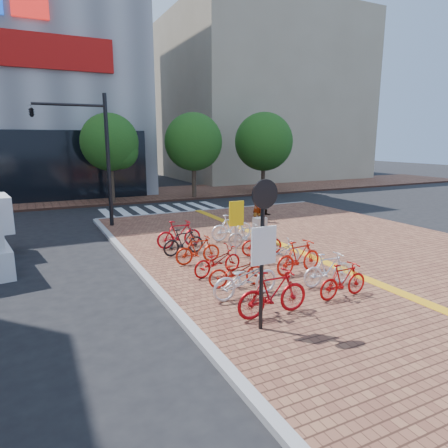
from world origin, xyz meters
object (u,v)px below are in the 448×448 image
bike_8 (328,269)px  pedestrian_b (267,200)px  bike_9 (299,257)px  bike_2 (237,272)px  bike_5 (184,242)px  traffic_light_pole (74,136)px  utility_box (260,231)px  yellow_sign (236,219)px  notice_sign (263,237)px  bike_4 (198,250)px  bike_12 (247,235)px  bike_10 (278,252)px  bike_7 (343,280)px  bike_0 (273,293)px  pedestrian_a (258,205)px  bike_1 (246,278)px  bike_6 (179,234)px  bike_11 (262,243)px  bike_3 (217,261)px  bike_13 (232,227)px

bike_8 → pedestrian_b: 11.19m
bike_9 → bike_2: bearing=87.1°
bike_5 → bike_9: bike_9 is taller
traffic_light_pole → utility_box: bearing=-45.7°
yellow_sign → notice_sign: notice_sign is taller
bike_4 → bike_12: bearing=-65.5°
bike_10 → bike_7: bearing=-171.5°
bike_0 → bike_10: bearing=-34.3°
bike_12 → pedestrian_a: bearing=-24.2°
bike_8 → bike_1: bearing=86.4°
bike_8 → bike_7: bearing=168.9°
bike_4 → pedestrian_b: size_ratio=0.90×
bike_2 → bike_12: bearing=-24.0°
pedestrian_a → bike_12: bearing=-145.2°
bike_0 → bike_10: 4.26m
utility_box → notice_sign: (-3.90, -6.54, 1.59)m
bike_6 → notice_sign: bearing=175.7°
notice_sign → pedestrian_a: bearing=59.6°
bike_5 → bike_6: size_ratio=0.91×
bike_9 → bike_12: size_ratio=1.13×
bike_0 → yellow_sign: 5.06m
bike_11 → pedestrian_a: bearing=-20.7°
bike_10 → yellow_sign: yellow_sign is taller
bike_7 → bike_9: size_ratio=0.90×
bike_1 → bike_8: 2.59m
bike_9 → pedestrian_a: (3.06, 7.66, 0.35)m
bike_7 → bike_11: bearing=-4.2°
bike_7 → bike_10: size_ratio=1.02×
bike_2 → bike_5: (-0.23, 3.79, 0.05)m
bike_0 → utility_box: bike_0 is taller
bike_3 → bike_4: (-0.10, 1.36, 0.03)m
bike_0 → bike_13: 7.48m
bike_1 → bike_11: bearing=-40.9°
bike_1 → bike_6: bearing=-4.5°
pedestrian_a → yellow_sign: (-4.01, -5.19, 0.54)m
bike_4 → bike_7: (2.34, -4.55, -0.00)m
bike_8 → bike_9: bearing=7.5°
bike_2 → bike_13: bearing=-16.2°
bike_10 → bike_2: bearing=131.0°
bike_5 → bike_11: bike_5 is taller
bike_10 → traffic_light_pole: size_ratio=0.25×
bike_3 → bike_11: (2.41, 1.26, 0.02)m
bike_5 → bike_11: 2.90m
bike_4 → yellow_sign: 1.80m
bike_12 → pedestrian_b: bearing=-27.0°
bike_4 → bike_9: bearing=-133.0°
bike_12 → bike_6: bearing=76.2°
bike_4 → bike_6: 2.28m
bike_4 → notice_sign: notice_sign is taller
bike_2 → pedestrian_a: (5.37, 7.81, 0.45)m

